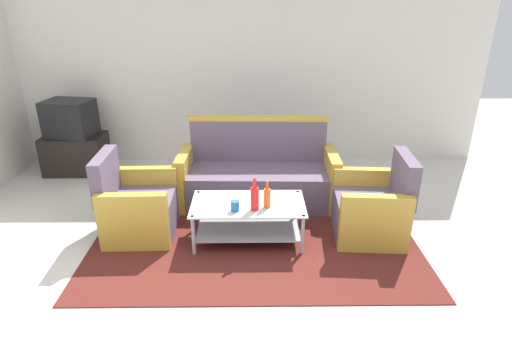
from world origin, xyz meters
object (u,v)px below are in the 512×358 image
(bottle_red, at_px, (254,198))
(cup, at_px, (235,206))
(couch, at_px, (258,176))
(coffee_table, at_px, (248,216))
(tv_stand, at_px, (76,154))
(armchair_right, at_px, (372,209))
(television, at_px, (70,118))
(bottle_orange, at_px, (267,197))
(armchair_left, at_px, (137,207))

(bottle_red, bearing_deg, cup, -174.17)
(couch, bearing_deg, bottle_red, 88.94)
(coffee_table, height_order, tv_stand, tv_stand)
(armchair_right, relative_size, television, 1.27)
(coffee_table, relative_size, bottle_red, 3.45)
(armchair_right, xyz_separation_m, bottle_orange, (-1.07, -0.19, 0.22))
(armchair_left, xyz_separation_m, bottle_red, (1.19, -0.30, 0.24))
(bottle_red, relative_size, tv_stand, 0.40)
(cup, xyz_separation_m, tv_stand, (-2.25, 1.99, -0.20))
(bottle_red, distance_m, tv_stand, 3.15)
(couch, xyz_separation_m, bottle_red, (-0.05, -1.02, 0.22))
(tv_stand, bearing_deg, armchair_left, -53.30)
(couch, xyz_separation_m, bottle_orange, (0.07, -0.97, 0.20))
(armchair_left, height_order, bottle_red, armchair_left)
(tv_stand, bearing_deg, television, 79.65)
(cup, bearing_deg, television, 138.45)
(armchair_right, height_order, coffee_table, armchair_right)
(couch, distance_m, tv_stand, 2.66)
(coffee_table, height_order, bottle_red, bottle_red)
(armchair_right, xyz_separation_m, cup, (-1.37, -0.26, 0.17))
(bottle_orange, bearing_deg, coffee_table, 154.84)
(bottle_red, height_order, tv_stand, bottle_red)
(coffee_table, xyz_separation_m, television, (-2.37, 1.84, 0.49))
(coffee_table, bearing_deg, television, 142.22)
(armchair_right, xyz_separation_m, television, (-3.62, 1.74, 0.47))
(bottle_red, xyz_separation_m, bottle_orange, (0.12, 0.05, -0.02))
(cup, bearing_deg, armchair_right, 10.63)
(tv_stand, xyz_separation_m, television, (0.00, 0.00, 0.50))
(armchair_right, relative_size, bottle_orange, 3.17)
(armchair_right, distance_m, coffee_table, 1.25)
(cup, height_order, tv_stand, tv_stand)
(coffee_table, bearing_deg, cup, -127.51)
(coffee_table, relative_size, cup, 11.00)
(bottle_red, xyz_separation_m, cup, (-0.18, -0.02, -0.07))
(bottle_red, bearing_deg, bottle_orange, 24.05)
(tv_stand, bearing_deg, couch, -20.97)
(bottle_orange, bearing_deg, tv_stand, 143.05)
(cup, bearing_deg, armchair_left, 162.45)
(bottle_red, bearing_deg, television, 140.94)
(armchair_right, distance_m, television, 4.04)
(coffee_table, distance_m, tv_stand, 3.00)
(couch, relative_size, television, 2.72)
(bottle_orange, bearing_deg, couch, 94.20)
(armchair_left, relative_size, bottle_red, 2.67)
(coffee_table, bearing_deg, tv_stand, 142.26)
(coffee_table, relative_size, bottle_orange, 4.10)
(television, bearing_deg, bottle_red, 151.28)
(television, bearing_deg, armchair_right, 164.69)
(television, bearing_deg, cup, 148.80)
(armchair_right, relative_size, coffee_table, 0.77)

